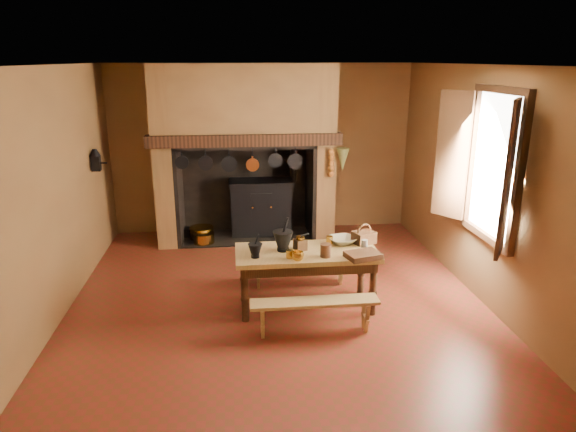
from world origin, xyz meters
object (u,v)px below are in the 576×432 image
object	(u,v)px
work_table	(307,260)
bench_front	(315,309)
mixing_bowl	(342,240)
iron_range	(261,206)
wicker_basket	(364,237)
coffee_grinder	(300,244)

from	to	relation	value
work_table	bench_front	world-z (taller)	work_table
mixing_bowl	iron_range	bearing A→B (deg)	108.19
mixing_bowl	bench_front	bearing A→B (deg)	-119.18
wicker_basket	bench_front	bearing A→B (deg)	-155.40
work_table	coffee_grinder	size ratio (longest dim) A/B	8.21
coffee_grinder	mixing_bowl	world-z (taller)	coffee_grinder
work_table	wicker_basket	world-z (taller)	wicker_basket
iron_range	work_table	xyz separation A→B (m)	(0.37, -2.75, 0.12)
coffee_grinder	wicker_basket	world-z (taller)	wicker_basket
bench_front	coffee_grinder	distance (m)	0.84
iron_range	bench_front	distance (m)	3.40
iron_range	mixing_bowl	world-z (taller)	iron_range
iron_range	work_table	bearing A→B (deg)	-82.26
iron_range	bench_front	xyz separation A→B (m)	(0.37, -3.38, -0.19)
bench_front	wicker_basket	size ratio (longest dim) A/B	4.46
mixing_bowl	work_table	bearing A→B (deg)	-156.64
bench_front	iron_range	bearing A→B (deg)	96.31
mixing_bowl	wicker_basket	distance (m)	0.27
iron_range	coffee_grinder	bearing A→B (deg)	-83.61
bench_front	coffee_grinder	bearing A→B (deg)	95.98
bench_front	mixing_bowl	world-z (taller)	mixing_bowl
work_table	wicker_basket	xyz separation A→B (m)	(0.73, 0.19, 0.19)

